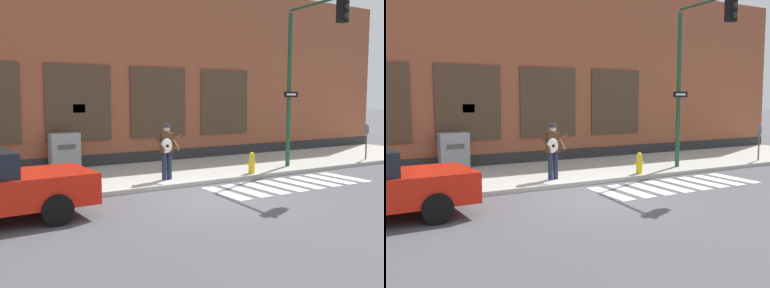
% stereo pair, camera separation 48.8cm
% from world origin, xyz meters
% --- Properties ---
extents(ground_plane, '(160.00, 160.00, 0.00)m').
position_xyz_m(ground_plane, '(0.00, 0.00, 0.00)').
color(ground_plane, '#4C4C51').
extents(sidewalk, '(28.00, 4.51, 0.13)m').
position_xyz_m(sidewalk, '(0.00, 3.82, 0.07)').
color(sidewalk, '#ADAAA3').
rests_on(sidewalk, ground).
extents(building_backdrop, '(28.00, 4.06, 7.18)m').
position_xyz_m(building_backdrop, '(-0.00, 8.07, 3.59)').
color(building_backdrop, brown).
rests_on(building_backdrop, ground).
extents(crosswalk, '(5.20, 1.90, 0.01)m').
position_xyz_m(crosswalk, '(3.07, 0.27, 0.01)').
color(crosswalk, silver).
rests_on(crosswalk, ground).
extents(busker, '(0.71, 0.54, 1.70)m').
position_xyz_m(busker, '(-0.05, 2.33, 1.10)').
color(busker, '#1E233D').
rests_on(busker, sidewalk).
extents(traffic_light, '(0.69, 2.84, 5.65)m').
position_xyz_m(traffic_light, '(4.92, 1.46, 3.99)').
color(traffic_light, '#1E472D').
rests_on(traffic_light, sidewalk).
extents(parking_meter, '(0.13, 0.11, 1.44)m').
position_xyz_m(parking_meter, '(8.95, 2.13, 1.08)').
color(parking_meter, '#47474C').
rests_on(parking_meter, sidewalk).
extents(utility_box, '(0.99, 0.55, 1.29)m').
position_xyz_m(utility_box, '(-2.24, 5.62, 0.78)').
color(utility_box, gray).
rests_on(utility_box, sidewalk).
extents(fire_hydrant, '(0.38, 0.20, 0.70)m').
position_xyz_m(fire_hydrant, '(2.90, 1.92, 0.48)').
color(fire_hydrant, gold).
rests_on(fire_hydrant, sidewalk).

